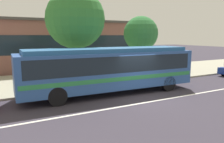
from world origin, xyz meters
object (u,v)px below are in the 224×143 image
(pedestrian_walking_along_curb, at_px, (53,71))
(street_tree_mid_block, at_px, (141,34))
(bus_stop_sign, at_px, (150,60))
(transit_bus, at_px, (110,67))
(street_tree_near_stop, at_px, (75,19))
(pedestrian_waiting_near_sign, at_px, (125,68))

(pedestrian_walking_along_curb, distance_m, street_tree_mid_block, 8.83)
(bus_stop_sign, bearing_deg, transit_bus, -155.95)
(pedestrian_walking_along_curb, distance_m, street_tree_near_stop, 4.12)
(street_tree_mid_block, bearing_deg, street_tree_near_stop, -172.65)
(street_tree_near_stop, bearing_deg, transit_bus, -77.51)
(street_tree_mid_block, bearing_deg, transit_bus, -140.29)
(pedestrian_waiting_near_sign, height_order, street_tree_near_stop, street_tree_near_stop)
(street_tree_near_stop, height_order, street_tree_mid_block, street_tree_near_stop)
(pedestrian_walking_along_curb, height_order, street_tree_near_stop, street_tree_near_stop)
(pedestrian_waiting_near_sign, bearing_deg, pedestrian_walking_along_curb, 172.48)
(street_tree_near_stop, bearing_deg, street_tree_mid_block, 7.35)
(transit_bus, height_order, street_tree_mid_block, street_tree_mid_block)
(bus_stop_sign, xyz_separation_m, street_tree_mid_block, (0.91, 2.56, 2.09))
(pedestrian_waiting_near_sign, bearing_deg, transit_bus, -136.05)
(street_tree_near_stop, xyz_separation_m, street_tree_mid_block, (6.44, 0.83, -1.01))
(transit_bus, height_order, bus_stop_sign, transit_bus)
(pedestrian_waiting_near_sign, distance_m, bus_stop_sign, 2.08)
(bus_stop_sign, xyz_separation_m, street_tree_near_stop, (-5.53, 1.73, 3.11))
(transit_bus, distance_m, street_tree_near_stop, 5.00)
(pedestrian_walking_along_curb, xyz_separation_m, bus_stop_sign, (7.43, -1.31, 0.53))
(transit_bus, xyz_separation_m, pedestrian_waiting_near_sign, (2.77, 2.67, -0.59))
(transit_bus, bearing_deg, pedestrian_walking_along_curb, 128.91)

